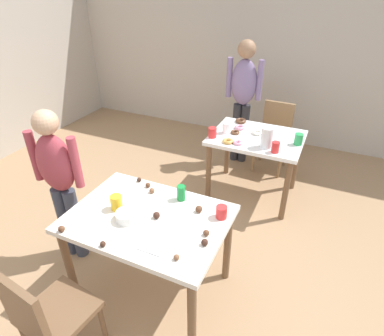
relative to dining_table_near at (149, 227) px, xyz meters
The scene contains 34 objects.
ground_plane 0.66m from the dining_table_near, 51.46° to the left, with size 6.40×6.40×0.00m, color #9E7A56.
wall_back 3.36m from the dining_table_near, 88.64° to the left, with size 6.40×0.10×2.60m, color #BCB2A3.
dining_table_near is the anchor object (origin of this frame).
dining_table_far 1.69m from the dining_table_near, 77.30° to the left, with size 0.97×0.76×0.75m.
chair_near_table 0.84m from the dining_table_near, 107.97° to the right, with size 0.45×0.45×0.87m.
chair_far_table 2.43m from the dining_table_near, 79.72° to the left, with size 0.42×0.42×0.87m.
person_girl_near 0.87m from the dining_table_near, behind, with size 0.46×0.24×1.41m.
person_adult_far 2.39m from the dining_table_near, 90.44° to the left, with size 0.45×0.22×1.60m.
mixing_bowl 0.19m from the dining_table_near, 143.19° to the right, with size 0.17×0.17×0.06m, color white.
soda_can 0.35m from the dining_table_near, 65.64° to the left, with size 0.07×0.07×0.12m, color #198438.
fork_near 0.37m from the dining_table_near, 57.95° to the right, with size 0.17×0.02×0.01m, color silver.
cup_near_0 0.55m from the dining_table_near, 23.68° to the left, with size 0.08×0.08×0.09m, color red.
cup_near_1 0.30m from the dining_table_near, behind, with size 0.09×0.09×0.12m, color yellow.
cake_ball_0 0.47m from the dining_table_near, ahead, with size 0.04×0.04×0.04m, color brown.
cake_ball_1 0.40m from the dining_table_near, 120.58° to the left, with size 0.04×0.04×0.04m, color brown.
cake_ball_2 0.41m from the dining_table_near, 105.71° to the right, with size 0.04×0.04×0.04m, color #3D2319.
cake_ball_3 0.32m from the dining_table_near, 114.30° to the left, with size 0.04×0.04×0.04m, color brown.
cake_ball_4 0.40m from the dining_table_near, 32.73° to the left, with size 0.05×0.05×0.05m, color brown.
cake_ball_5 0.14m from the dining_table_near, 11.25° to the left, with size 0.05×0.05×0.05m, color #3D2319.
cake_ball_6 0.51m from the dining_table_near, 10.73° to the right, with size 0.05×0.05×0.05m, color #3D2319.
cake_ball_7 0.49m from the dining_table_near, 129.64° to the left, with size 0.04×0.04×0.04m, color #3D2319.
cake_ball_8 0.48m from the dining_table_near, 36.52° to the right, with size 0.04×0.04×0.04m, color brown.
cake_ball_9 0.60m from the dining_table_near, 139.97° to the right, with size 0.04×0.04×0.04m, color brown.
pitcher_far 1.53m from the dining_table_near, 70.09° to the left, with size 0.12×0.12×0.21m, color white.
cup_far_0 1.50m from the dining_table_near, 65.37° to the left, with size 0.08×0.08×0.11m, color red.
cup_far_1 1.82m from the dining_table_near, 63.75° to the left, with size 0.08×0.08×0.12m, color green.
cup_far_2 1.43m from the dining_table_near, 92.33° to the left, with size 0.09×0.09×0.11m, color red.
cup_far_3 1.59m from the dining_table_near, 88.70° to the left, with size 0.08×0.08×0.11m, color white.
donut_far_0 1.94m from the dining_table_near, 87.08° to the left, with size 0.13×0.13×0.04m, color brown.
donut_far_1 1.38m from the dining_table_near, 84.34° to the left, with size 0.11×0.11×0.03m, color gold.
donut_far_2 1.74m from the dining_table_near, 78.16° to the left, with size 0.12×0.12×0.04m, color white.
donut_far_3 1.62m from the dining_table_near, 85.22° to the left, with size 0.10×0.10×0.03m, color brown.
donut_far_4 1.41m from the dining_table_near, 80.22° to the left, with size 0.10×0.10×0.03m, color pink.
donut_far_5 1.76m from the dining_table_near, 85.38° to the left, with size 0.12×0.12×0.03m, color pink.
Camera 1 is at (0.96, -1.61, 2.25)m, focal length 30.21 mm.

